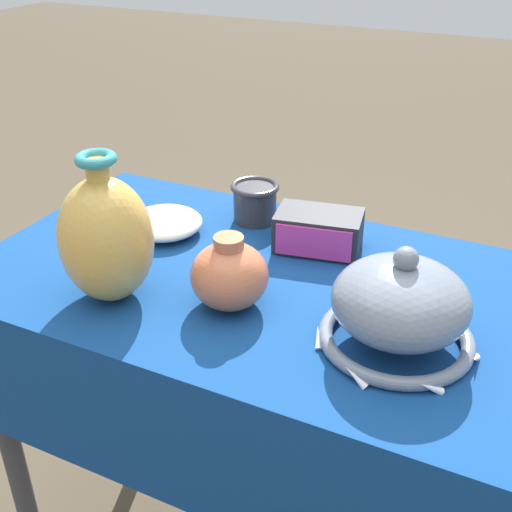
{
  "coord_description": "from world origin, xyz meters",
  "views": [
    {
      "loc": [
        0.38,
        -0.9,
        1.39
      ],
      "look_at": [
        -0.01,
        -0.09,
        0.89
      ],
      "focal_mm": 45.0,
      "sensor_mm": 36.0,
      "label": 1
    }
  ],
  "objects_px": {
    "jar_round_terracotta": "(229,275)",
    "cup_wide_charcoal": "(255,201)",
    "vase_tall_bulbous": "(106,238)",
    "mosaic_tile_box": "(318,231)",
    "vase_dome_bell": "(400,308)",
    "bowl_shallow_ivory": "(164,223)"
  },
  "relations": [
    {
      "from": "mosaic_tile_box",
      "to": "cup_wide_charcoal",
      "type": "distance_m",
      "value": 0.17
    },
    {
      "from": "vase_dome_bell",
      "to": "cup_wide_charcoal",
      "type": "bearing_deg",
      "value": 142.53
    },
    {
      "from": "mosaic_tile_box",
      "to": "vase_tall_bulbous",
      "type": "bearing_deg",
      "value": -139.46
    },
    {
      "from": "bowl_shallow_ivory",
      "to": "cup_wide_charcoal",
      "type": "height_order",
      "value": "cup_wide_charcoal"
    },
    {
      "from": "mosaic_tile_box",
      "to": "cup_wide_charcoal",
      "type": "height_order",
      "value": "cup_wide_charcoal"
    },
    {
      "from": "bowl_shallow_ivory",
      "to": "jar_round_terracotta",
      "type": "relative_size",
      "value": 1.19
    },
    {
      "from": "vase_tall_bulbous",
      "to": "bowl_shallow_ivory",
      "type": "xyz_separation_m",
      "value": [
        -0.05,
        0.24,
        -0.09
      ]
    },
    {
      "from": "bowl_shallow_ivory",
      "to": "cup_wide_charcoal",
      "type": "relative_size",
      "value": 1.52
    },
    {
      "from": "cup_wide_charcoal",
      "to": "vase_tall_bulbous",
      "type": "bearing_deg",
      "value": -103.73
    },
    {
      "from": "jar_round_terracotta",
      "to": "cup_wide_charcoal",
      "type": "bearing_deg",
      "value": 108.47
    },
    {
      "from": "vase_dome_bell",
      "to": "jar_round_terracotta",
      "type": "bearing_deg",
      "value": -176.78
    },
    {
      "from": "vase_dome_bell",
      "to": "mosaic_tile_box",
      "type": "bearing_deg",
      "value": 132.89
    },
    {
      "from": "vase_tall_bulbous",
      "to": "vase_dome_bell",
      "type": "bearing_deg",
      "value": 9.49
    },
    {
      "from": "vase_tall_bulbous",
      "to": "mosaic_tile_box",
      "type": "xyz_separation_m",
      "value": [
        0.26,
        0.31,
        -0.07
      ]
    },
    {
      "from": "vase_tall_bulbous",
      "to": "cup_wide_charcoal",
      "type": "height_order",
      "value": "vase_tall_bulbous"
    },
    {
      "from": "vase_tall_bulbous",
      "to": "mosaic_tile_box",
      "type": "height_order",
      "value": "vase_tall_bulbous"
    },
    {
      "from": "vase_dome_bell",
      "to": "jar_round_terracotta",
      "type": "relative_size",
      "value": 1.94
    },
    {
      "from": "vase_dome_bell",
      "to": "vase_tall_bulbous",
      "type": "bearing_deg",
      "value": -170.51
    },
    {
      "from": "vase_dome_bell",
      "to": "bowl_shallow_ivory",
      "type": "bearing_deg",
      "value": 162.85
    },
    {
      "from": "mosaic_tile_box",
      "to": "jar_round_terracotta",
      "type": "distance_m",
      "value": 0.26
    },
    {
      "from": "vase_tall_bulbous",
      "to": "jar_round_terracotta",
      "type": "height_order",
      "value": "vase_tall_bulbous"
    },
    {
      "from": "vase_tall_bulbous",
      "to": "jar_round_terracotta",
      "type": "relative_size",
      "value": 1.99
    }
  ]
}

